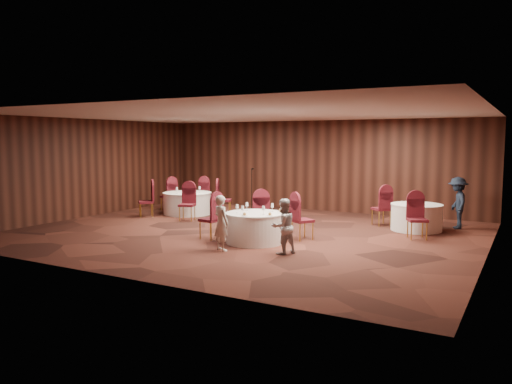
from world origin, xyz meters
The scene contains 15 objects.
ground centered at (0.00, 0.00, 0.00)m, with size 12.00×12.00×0.00m, color black.
room_shell centered at (0.00, 0.00, 1.96)m, with size 12.00×12.00×12.00m.
table_main centered at (0.87, -1.08, 0.38)m, with size 1.44×1.44×0.74m.
table_left centered at (-3.44, 1.94, 0.38)m, with size 1.64×1.64×0.74m.
table_right centered at (4.00, 2.57, 0.38)m, with size 1.40×1.40×0.74m.
chairs_main centered at (0.59, -0.42, 0.50)m, with size 2.75×1.95×1.00m.
chairs_left centered at (-3.46, 1.94, 0.50)m, with size 2.97×3.08×1.00m.
chairs_right centered at (3.59, 2.13, 0.50)m, with size 2.06×2.31×1.00m.
tabletop_main centered at (1.02, -1.17, 0.84)m, with size 1.03×1.12×0.22m.
tabletop_left centered at (-3.44, 1.94, 0.82)m, with size 0.78×0.86×0.22m.
tabletop_right centered at (4.22, 2.29, 0.90)m, with size 0.08×0.08×0.22m.
mic_stand centered at (-2.08, 3.98, 0.43)m, with size 0.24×0.24×1.50m.
woman_a centered at (0.65, -2.23, 0.64)m, with size 0.46×0.30×1.27m, color silver.
woman_b centered at (2.02, -1.83, 0.62)m, with size 0.60×0.47×1.23m, color #B1B2B6.
man_c centered at (4.95, 3.40, 0.74)m, with size 0.95×0.55×1.47m, color #152031.
Camera 1 is at (6.78, -11.60, 2.52)m, focal length 35.00 mm.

